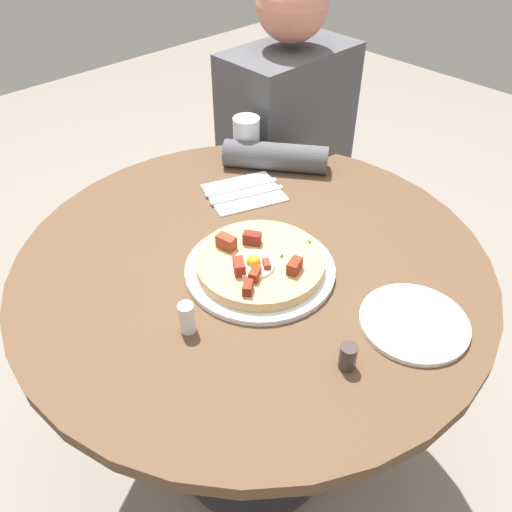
# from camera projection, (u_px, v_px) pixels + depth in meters

# --- Properties ---
(ground_plane) EXTENTS (6.00, 6.00, 0.00)m
(ground_plane) POSITION_uv_depth(u_px,v_px,m) (253.00, 446.00, 1.51)
(ground_plane) COLOR gray
(dining_table) EXTENTS (0.96, 0.96, 0.72)m
(dining_table) POSITION_uv_depth(u_px,v_px,m) (253.00, 315.00, 1.16)
(dining_table) COLOR brown
(dining_table) RESTS_ON ground_plane
(person_seated) EXTENTS (0.52, 0.43, 1.14)m
(person_seated) POSITION_uv_depth(u_px,v_px,m) (285.00, 183.00, 1.67)
(person_seated) COLOR #2D2D33
(person_seated) RESTS_ON ground_plane
(pizza_plate) EXTENTS (0.29, 0.29, 0.01)m
(pizza_plate) POSITION_uv_depth(u_px,v_px,m) (260.00, 269.00, 1.01)
(pizza_plate) COLOR white
(pizza_plate) RESTS_ON dining_table
(breakfast_pizza) EXTENTS (0.25, 0.25, 0.05)m
(breakfast_pizza) POSITION_uv_depth(u_px,v_px,m) (259.00, 262.00, 0.99)
(breakfast_pizza) COLOR tan
(breakfast_pizza) RESTS_ON pizza_plate
(bread_plate) EXTENTS (0.19, 0.19, 0.01)m
(bread_plate) POSITION_uv_depth(u_px,v_px,m) (414.00, 323.00, 0.90)
(bread_plate) COLOR white
(bread_plate) RESTS_ON dining_table
(napkin) EXTENTS (0.21, 0.19, 0.00)m
(napkin) POSITION_uv_depth(u_px,v_px,m) (244.00, 193.00, 1.22)
(napkin) COLOR white
(napkin) RESTS_ON dining_table
(fork) EXTENTS (0.17, 0.07, 0.00)m
(fork) POSITION_uv_depth(u_px,v_px,m) (247.00, 195.00, 1.21)
(fork) COLOR silver
(fork) RESTS_ON napkin
(knife) EXTENTS (0.17, 0.07, 0.00)m
(knife) POSITION_uv_depth(u_px,v_px,m) (241.00, 187.00, 1.23)
(knife) COLOR silver
(knife) RESTS_ON napkin
(water_glass) EXTENTS (0.07, 0.07, 0.11)m
(water_glass) POSITION_uv_depth(u_px,v_px,m) (246.00, 138.00, 1.32)
(water_glass) COLOR silver
(water_glass) RESTS_ON dining_table
(salt_shaker) EXTENTS (0.03, 0.03, 0.06)m
(salt_shaker) POSITION_uv_depth(u_px,v_px,m) (187.00, 318.00, 0.88)
(salt_shaker) COLOR white
(salt_shaker) RESTS_ON dining_table
(pepper_shaker) EXTENTS (0.03, 0.03, 0.05)m
(pepper_shaker) POSITION_uv_depth(u_px,v_px,m) (348.00, 357.00, 0.82)
(pepper_shaker) COLOR #3F3833
(pepper_shaker) RESTS_ON dining_table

